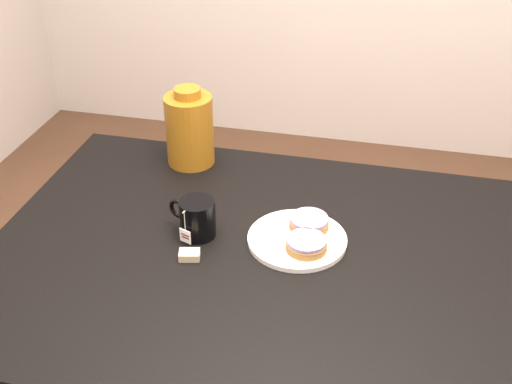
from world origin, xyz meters
TOP-DOWN VIEW (x-y plane):
  - table at (0.00, 0.00)m, footprint 1.40×0.90m
  - plate at (-0.02, 0.06)m, footprint 0.22×0.22m
  - bagel_back at (-0.00, 0.11)m, footprint 0.13×0.13m
  - bagel_front at (0.01, 0.03)m, footprint 0.12×0.12m
  - mug at (-0.25, 0.04)m, footprint 0.13×0.10m
  - teabag_pouch at (-0.24, -0.05)m, footprint 0.05×0.04m
  - bagel_package at (-0.36, 0.36)m, footprint 0.16×0.16m

SIDE VIEW (x-z plane):
  - table at x=0.00m, z-range 0.29..1.04m
  - plate at x=-0.02m, z-range 0.75..0.77m
  - teabag_pouch at x=-0.24m, z-range 0.75..0.77m
  - bagel_front at x=0.01m, z-range 0.76..0.79m
  - bagel_back at x=0.00m, z-range 0.76..0.79m
  - mug at x=-0.25m, z-range 0.75..0.84m
  - bagel_package at x=-0.36m, z-range 0.74..0.96m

